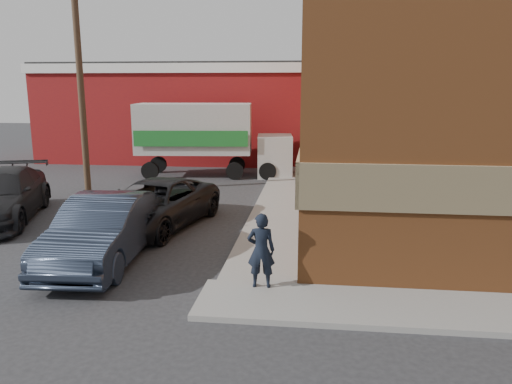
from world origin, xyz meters
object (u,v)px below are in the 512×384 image
(man, at_px, (261,250))
(suv_a, at_px, (154,205))
(sedan, at_px, (104,230))
(box_truck, at_px, (208,135))
(utility_pole, at_px, (80,75))
(suv_b, at_px, (0,196))
(warehouse, at_px, (188,111))
(brick_building, at_px, (504,76))

(man, bearing_deg, suv_a, -53.89)
(sedan, relative_size, box_truck, 0.69)
(utility_pole, bearing_deg, suv_b, -101.49)
(sedan, height_order, box_truck, box_truck)
(man, xyz_separation_m, suv_a, (-3.82, 4.51, -0.20))
(box_truck, bearing_deg, suv_b, -125.51)
(warehouse, xyz_separation_m, box_truck, (2.68, -6.61, -0.79))
(man, height_order, suv_a, man)
(warehouse, xyz_separation_m, utility_pole, (-1.50, -11.00, 1.93))
(utility_pole, bearing_deg, sedan, -62.31)
(brick_building, distance_m, suv_b, 17.90)
(utility_pole, height_order, suv_b, utility_pole)
(suv_b, relative_size, box_truck, 0.78)
(brick_building, distance_m, box_truck, 12.88)
(brick_building, relative_size, suv_b, 3.21)
(suv_a, relative_size, box_truck, 0.73)
(man, relative_size, sedan, 0.33)
(sedan, bearing_deg, utility_pole, 114.69)
(utility_pole, height_order, sedan, utility_pole)
(utility_pole, relative_size, suv_a, 1.70)
(brick_building, xyz_separation_m, suv_b, (-16.90, -4.46, -3.86))
(brick_building, relative_size, sedan, 3.64)
(sedan, relative_size, suv_b, 0.88)
(utility_pole, bearing_deg, warehouse, 82.23)
(sedan, bearing_deg, box_truck, 86.65)
(warehouse, height_order, suv_b, warehouse)
(utility_pole, distance_m, suv_b, 6.01)
(suv_b, bearing_deg, brick_building, -2.26)
(suv_a, bearing_deg, suv_b, -170.54)
(suv_b, xyz_separation_m, box_truck, (5.09, 8.86, 1.20))
(warehouse, height_order, suv_a, warehouse)
(warehouse, height_order, sedan, warehouse)
(utility_pole, height_order, box_truck, utility_pole)
(brick_building, xyz_separation_m, warehouse, (-14.50, 11.00, -1.87))
(man, height_order, suv_b, man)
(brick_building, relative_size, utility_pole, 2.03)
(utility_pole, xyz_separation_m, man, (8.23, -9.25, -3.81))
(suv_b, distance_m, box_truck, 10.29)
(suv_b, bearing_deg, warehouse, 64.10)
(box_truck, bearing_deg, utility_pole, -139.23)
(sedan, xyz_separation_m, box_truck, (0.07, 12.22, 1.20))
(box_truck, bearing_deg, warehouse, 106.46)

